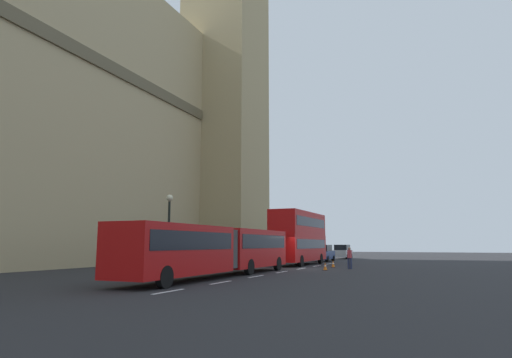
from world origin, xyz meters
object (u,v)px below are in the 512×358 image
(sedan_trailing, at_px, (343,252))
(articulated_bus, at_px, (218,247))
(sedan_lead, at_px, (323,253))
(street_lamp, at_px, (169,227))
(traffic_cone_west, at_px, (325,266))
(traffic_cone_middle, at_px, (333,264))
(pedestrian_near_cones, at_px, (350,257))
(double_decker_bus, at_px, (299,236))

(sedan_trailing, bearing_deg, articulated_bus, 179.91)
(sedan_lead, distance_m, street_lamp, 24.59)
(traffic_cone_west, bearing_deg, articulated_bus, 154.13)
(sedan_lead, height_order, street_lamp, street_lamp)
(sedan_trailing, height_order, traffic_cone_middle, sedan_trailing)
(traffic_cone_west, xyz_separation_m, street_lamp, (-7.49, 8.80, 2.77))
(traffic_cone_middle, xyz_separation_m, street_lamp, (-11.81, 8.40, 2.77))
(sedan_trailing, bearing_deg, street_lamp, 172.36)
(traffic_cone_west, bearing_deg, pedestrian_near_cones, -27.03)
(street_lamp, relative_size, pedestrian_near_cones, 3.12)
(traffic_cone_middle, distance_m, pedestrian_near_cones, 2.52)
(double_decker_bus, bearing_deg, pedestrian_near_cones, -130.63)
(sedan_lead, height_order, traffic_cone_middle, sedan_lead)
(double_decker_bus, height_order, traffic_cone_west, double_decker_bus)
(traffic_cone_middle, bearing_deg, sedan_lead, 18.02)
(double_decker_bus, distance_m, sedan_trailing, 19.16)
(articulated_bus, height_order, double_decker_bus, double_decker_bus)
(traffic_cone_west, bearing_deg, double_decker_bus, 30.07)
(traffic_cone_middle, height_order, street_lamp, street_lamp)
(pedestrian_near_cones, bearing_deg, sedan_lead, 22.23)
(double_decker_bus, distance_m, traffic_cone_middle, 5.54)
(sedan_trailing, distance_m, pedestrian_near_cones, 24.54)
(sedan_lead, bearing_deg, traffic_cone_west, -165.16)
(sedan_lead, height_order, pedestrian_near_cones, sedan_lead)
(street_lamp, bearing_deg, double_decker_bus, -16.80)
(street_lamp, xyz_separation_m, pedestrian_near_cones, (10.09, -10.13, -2.14))
(sedan_lead, bearing_deg, pedestrian_near_cones, -157.77)
(double_decker_bus, bearing_deg, traffic_cone_middle, -128.55)
(pedestrian_near_cones, bearing_deg, traffic_cone_middle, 45.12)
(sedan_lead, distance_m, pedestrian_near_cones, 15.14)
(sedan_trailing, bearing_deg, double_decker_bus, 179.83)
(double_decker_bus, bearing_deg, street_lamp, 163.20)
(sedan_trailing, distance_m, street_lamp, 34.36)
(double_decker_bus, relative_size, sedan_trailing, 2.36)
(sedan_trailing, relative_size, pedestrian_near_cones, 2.60)
(pedestrian_near_cones, bearing_deg, double_decker_bus, 49.37)
(sedan_trailing, xyz_separation_m, traffic_cone_west, (-26.50, -4.24, -0.63))
(articulated_bus, relative_size, sedan_lead, 3.98)
(articulated_bus, bearing_deg, sedan_trailing, -0.09)
(articulated_bus, xyz_separation_m, pedestrian_near_cones, (11.46, -5.62, -0.83))
(articulated_bus, distance_m, traffic_cone_west, 9.96)
(traffic_cone_middle, bearing_deg, traffic_cone_west, -174.69)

